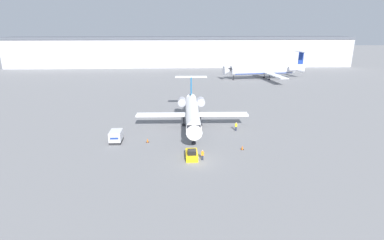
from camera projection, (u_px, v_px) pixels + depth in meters
ground_plane at (196, 161)px, 47.85m from camera, size 600.00×600.00×0.00m
terminal_building at (181, 52)px, 159.90m from camera, size 180.00×16.80×15.48m
airplane_main at (192, 111)px, 63.38m from camera, size 23.73×25.63×9.06m
pushback_tug at (192, 155)px, 48.73m from camera, size 1.92×3.73×1.74m
luggage_cart at (116, 136)px, 55.46m from camera, size 2.13×3.35×2.18m
worker_near_tug at (202, 155)px, 47.94m from camera, size 0.40×0.24×1.74m
worker_by_wing at (236, 126)px, 61.47m from camera, size 0.40×0.26×1.83m
traffic_cone_left at (147, 140)px, 55.54m from camera, size 0.54×0.54×0.73m
traffic_cone_right at (242, 148)px, 52.25m from camera, size 0.52×0.52×0.72m
airplane_parked_far_left at (265, 70)px, 121.62m from camera, size 34.21×34.04×10.83m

